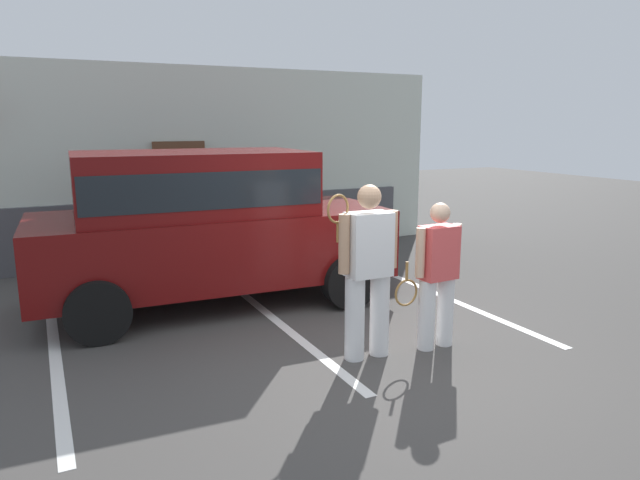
{
  "coord_description": "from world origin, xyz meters",
  "views": [
    {
      "loc": [
        -2.97,
        -4.74,
        2.4
      ],
      "look_at": [
        -0.02,
        1.2,
        1.05
      ],
      "focal_mm": 32.17,
      "sensor_mm": 36.0,
      "label": 1
    }
  ],
  "objects_px": {
    "potted_plant_by_porch": "(352,231)",
    "parked_suv": "(205,220)",
    "tennis_player_woman": "(437,274)",
    "tennis_player_man": "(368,269)"
  },
  "relations": [
    {
      "from": "tennis_player_man",
      "to": "tennis_player_woman",
      "type": "distance_m",
      "value": 0.82
    },
    {
      "from": "tennis_player_man",
      "to": "tennis_player_woman",
      "type": "height_order",
      "value": "tennis_player_man"
    },
    {
      "from": "tennis_player_man",
      "to": "potted_plant_by_porch",
      "type": "bearing_deg",
      "value": -117.22
    },
    {
      "from": "parked_suv",
      "to": "tennis_player_woman",
      "type": "bearing_deg",
      "value": -53.12
    },
    {
      "from": "parked_suv",
      "to": "potted_plant_by_porch",
      "type": "height_order",
      "value": "parked_suv"
    },
    {
      "from": "tennis_player_woman",
      "to": "potted_plant_by_porch",
      "type": "relative_size",
      "value": 1.87
    },
    {
      "from": "parked_suv",
      "to": "tennis_player_woman",
      "type": "height_order",
      "value": "parked_suv"
    },
    {
      "from": "parked_suv",
      "to": "potted_plant_by_porch",
      "type": "xyz_separation_m",
      "value": [
        3.16,
        1.63,
        -0.67
      ]
    },
    {
      "from": "potted_plant_by_porch",
      "to": "parked_suv",
      "type": "bearing_deg",
      "value": -152.8
    },
    {
      "from": "tennis_player_woman",
      "to": "parked_suv",
      "type": "bearing_deg",
      "value": -58.79
    }
  ]
}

